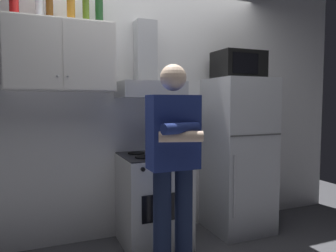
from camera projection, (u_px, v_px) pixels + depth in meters
name	position (u px, v px, depth m)	size (l,w,h in m)	color
back_wall_tiled	(146.00, 103.00, 3.32)	(4.80, 0.10, 2.70)	white
upper_cabinet	(61.00, 57.00, 2.77)	(0.90, 0.37, 0.60)	white
stove_oven	(153.00, 199.00, 3.05)	(0.60, 0.62, 0.87)	white
range_hood	(148.00, 77.00, 3.08)	(0.60, 0.44, 0.75)	#B7BABF
refrigerator	(238.00, 155.00, 3.38)	(0.60, 0.62, 1.60)	silver
microwave	(238.00, 65.00, 3.33)	(0.48, 0.37, 0.28)	black
person_standing	(173.00, 162.00, 2.44)	(0.38, 0.33, 1.64)	#192342
cooking_pot	(171.00, 149.00, 2.95)	(0.27, 0.17, 0.11)	#B7BABF
bottle_beer_brown	(49.00, 7.00, 2.73)	(0.06, 0.06, 0.25)	brown
bottle_liquor_amber	(71.00, 6.00, 2.74)	(0.07, 0.07, 0.27)	#B7721E
bottle_wine_green	(99.00, 9.00, 2.89)	(0.07, 0.07, 0.31)	#19471E
bottle_soda_red	(14.00, 2.00, 2.60)	(0.07, 0.07, 0.26)	red
bottle_olive_oil	(86.00, 10.00, 2.79)	(0.06, 0.06, 0.24)	#4C6B19
bottle_vodka_clear	(39.00, 3.00, 2.70)	(0.07, 0.07, 0.30)	silver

